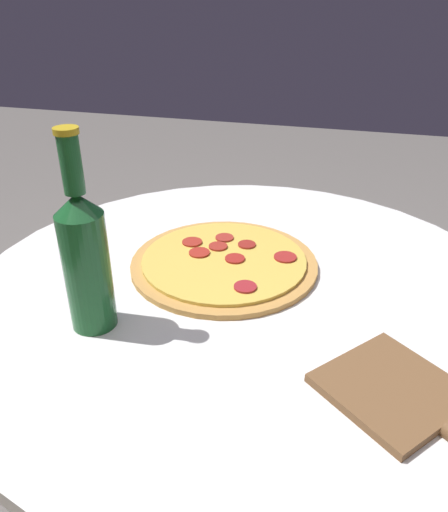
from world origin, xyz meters
TOP-DOWN VIEW (x-y plane):
  - table at (0.00, 0.00)m, footprint 0.94×0.94m
  - pizza at (0.05, -0.05)m, footprint 0.33×0.33m
  - beer_bottle at (0.19, 0.16)m, footprint 0.07×0.07m
  - pizza_paddle at (-0.25, 0.21)m, footprint 0.26×0.24m

SIDE VIEW (x-z plane):
  - table at x=0.00m, z-range 0.22..0.97m
  - pizza_paddle at x=-0.25m, z-range 0.75..0.77m
  - pizza at x=0.05m, z-range 0.75..0.77m
  - beer_bottle at x=0.19m, z-range 0.72..1.02m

